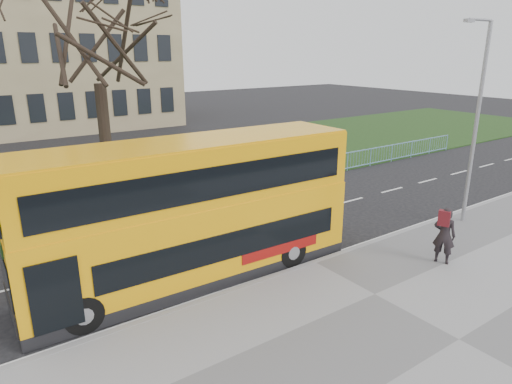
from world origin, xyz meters
TOP-DOWN VIEW (x-y plane):
  - ground at (0.00, 0.00)m, footprint 120.00×120.00m
  - pavement at (0.00, -6.75)m, footprint 80.00×10.50m
  - kerb at (0.00, -1.55)m, footprint 80.00×0.20m
  - grass_verge at (0.00, 14.30)m, footprint 80.00×15.40m
  - guard_railing at (0.00, 6.60)m, footprint 40.00×0.12m
  - bare_tree at (-3.00, 10.00)m, footprint 8.82×8.82m
  - yellow_bus at (-3.61, -0.00)m, footprint 10.29×2.69m
  - pedestrian at (3.42, -3.98)m, footprint 0.70×0.82m
  - street_lamp at (7.50, -2.20)m, footprint 1.65×0.21m

SIDE VIEW (x-z plane):
  - ground at x=0.00m, z-range 0.00..0.00m
  - grass_verge at x=0.00m, z-range 0.00..0.08m
  - pavement at x=0.00m, z-range 0.00..0.12m
  - kerb at x=0.00m, z-range 0.00..0.14m
  - guard_railing at x=0.00m, z-range 0.00..1.10m
  - pedestrian at x=3.42m, z-range 0.12..2.03m
  - yellow_bus at x=-3.61m, z-range 0.16..4.44m
  - street_lamp at x=7.50m, z-range 0.50..8.29m
  - bare_tree at x=-3.00m, z-range 0.08..12.68m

